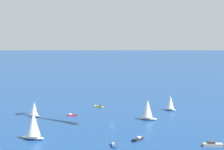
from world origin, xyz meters
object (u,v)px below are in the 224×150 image
(sailboat_trailing, at_px, (34,109))
(motorboat_outer_ring_b, at_px, (72,115))
(sailboat_far_stbd, at_px, (170,103))
(motorboat_far_port, at_px, (114,146))
(sailboat_outer_ring_c, at_px, (33,125))
(sailboat_inshore, at_px, (148,110))
(motorboat_mid_cluster, at_px, (99,106))
(motorboat_outer_ring_a, at_px, (137,139))
(motorboat_ahead, at_px, (216,145))

(sailboat_trailing, distance_m, motorboat_outer_ring_b, 20.69)
(sailboat_far_stbd, xyz_separation_m, motorboat_outer_ring_b, (-51.20, 26.23, -4.01))
(sailboat_far_stbd, bearing_deg, motorboat_far_port, -157.60)
(motorboat_far_port, bearing_deg, sailboat_outer_ring_c, 123.06)
(sailboat_inshore, distance_m, motorboat_mid_cluster, 41.89)
(sailboat_inshore, xyz_separation_m, motorboat_outer_ring_a, (-29.19, -21.71, -4.91))
(sailboat_inshore, relative_size, motorboat_ahead, 1.39)
(sailboat_far_stbd, distance_m, motorboat_mid_cluster, 43.68)
(motorboat_outer_ring_a, distance_m, motorboat_outer_ring_b, 54.78)
(motorboat_ahead, bearing_deg, sailboat_far_stbd, 55.62)
(motorboat_mid_cluster, bearing_deg, sailboat_far_stbd, -53.40)
(motorboat_outer_ring_a, bearing_deg, motorboat_ahead, -54.56)
(motorboat_far_port, height_order, sailboat_far_stbd, sailboat_far_stbd)
(sailboat_inshore, height_order, motorboat_outer_ring_a, sailboat_inshore)
(sailboat_trailing, bearing_deg, sailboat_far_stbd, -29.07)
(motorboat_far_port, bearing_deg, sailboat_far_stbd, 22.40)
(motorboat_mid_cluster, relative_size, motorboat_outer_ring_a, 0.89)
(sailboat_inshore, xyz_separation_m, sailboat_trailing, (-41.67, 44.45, -1.23))
(sailboat_outer_ring_c, bearing_deg, sailboat_inshore, -7.46)
(sailboat_far_stbd, bearing_deg, sailboat_outer_ring_c, 179.12)
(motorboat_ahead, bearing_deg, motorboat_mid_cluster, 82.87)
(sailboat_far_stbd, height_order, motorboat_outer_ring_a, sailboat_far_stbd)
(motorboat_ahead, height_order, motorboat_mid_cluster, motorboat_ahead)
(motorboat_outer_ring_b, xyz_separation_m, sailboat_outer_ring_c, (-36.31, -24.88, 5.63))
(sailboat_far_stbd, bearing_deg, motorboat_outer_ring_a, -152.90)
(motorboat_ahead, relative_size, motorboat_outer_ring_a, 1.37)
(motorboat_ahead, xyz_separation_m, sailboat_outer_ring_c, (-50.42, 55.55, 5.30))
(motorboat_far_port, xyz_separation_m, sailboat_inshore, (42.04, 21.48, 4.95))
(motorboat_ahead, height_order, sailboat_outer_ring_c, sailboat_outer_ring_c)
(sailboat_trailing, xyz_separation_m, motorboat_outer_ring_a, (12.48, -66.16, -3.68))
(motorboat_outer_ring_b, height_order, sailboat_outer_ring_c, sailboat_outer_ring_c)
(sailboat_inshore, bearing_deg, motorboat_far_port, -152.94)
(motorboat_outer_ring_a, bearing_deg, sailboat_outer_ring_c, 137.15)
(motorboat_far_port, xyz_separation_m, sailboat_trailing, (0.36, 65.93, 3.72))
(motorboat_ahead, distance_m, sailboat_outer_ring_c, 75.20)
(sailboat_far_stbd, distance_m, sailboat_outer_ring_c, 87.53)
(motorboat_far_port, bearing_deg, sailboat_inshore, 27.06)
(sailboat_outer_ring_c, bearing_deg, motorboat_ahead, -47.77)
(sailboat_trailing, height_order, motorboat_outer_ring_b, sailboat_trailing)
(motorboat_far_port, bearing_deg, motorboat_ahead, -39.84)
(sailboat_far_stbd, height_order, sailboat_trailing, sailboat_far_stbd)
(sailboat_inshore, height_order, motorboat_outer_ring_b, sailboat_inshore)
(motorboat_ahead, distance_m, motorboat_outer_ring_b, 81.66)
(motorboat_far_port, bearing_deg, motorboat_outer_ring_b, 72.53)
(sailboat_trailing, relative_size, motorboat_ahead, 1.07)
(sailboat_trailing, distance_m, motorboat_mid_cluster, 42.27)
(motorboat_outer_ring_a, xyz_separation_m, sailboat_outer_ring_c, (-32.04, 29.73, 5.56))
(motorboat_far_port, distance_m, motorboat_outer_ring_b, 57.01)
(sailboat_trailing, height_order, sailboat_outer_ring_c, sailboat_outer_ring_c)
(sailboat_trailing, bearing_deg, motorboat_outer_ring_b, -34.58)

